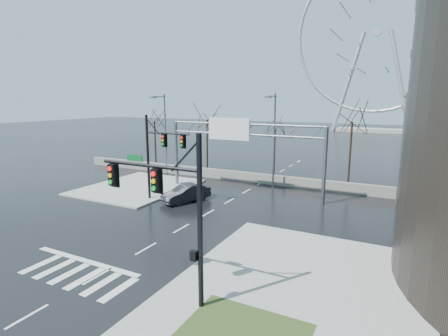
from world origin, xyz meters
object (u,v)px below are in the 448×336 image
Objects in this scene: signal_mast_far at (157,150)px; car at (186,193)px; sign_gantry at (239,143)px; signal_mast_near at (173,202)px; ferris_wheel at (377,39)px.

signal_mast_far is 4.79m from car.
sign_gantry is 7.32m from car.
signal_mast_far is at bearing -134.09° from car.
ferris_wheel is (-0.14, 99.04, 21.26)m from signal_mast_near.
signal_mast_far is at bearing -132.47° from sign_gantry.
signal_mast_near reaches higher than car.
sign_gantry reaches higher than car.
signal_mast_far reaches higher than car.
signal_mast_far is at bearing -97.20° from ferris_wheel.
ferris_wheel is (5.38, 80.04, 20.95)m from sign_gantry.
ferris_wheel reaches higher than signal_mast_far.
signal_mast_far is at bearing 130.26° from signal_mast_near.
car is at bearing -122.76° from sign_gantry.
signal_mast_near and signal_mast_far have the same top height.
signal_mast_near is 101.29m from ferris_wheel.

